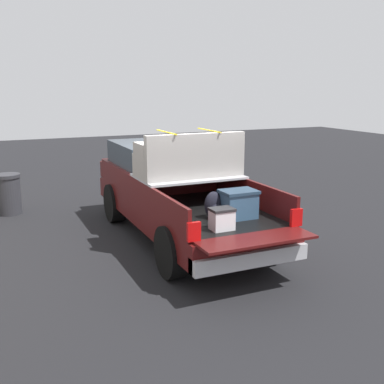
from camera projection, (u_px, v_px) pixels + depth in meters
The scene contains 3 objects.
ground_plane at pixel (180, 239), 9.46m from camera, with size 40.00×40.00×0.00m, color black.
pickup_truck at pixel (173, 189), 9.57m from camera, with size 6.05×2.06×2.23m.
trash_can at pixel (9, 194), 11.17m from camera, with size 0.60×0.60×0.98m.
Camera 1 is at (-8.32, 3.47, 3.04)m, focal length 43.44 mm.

